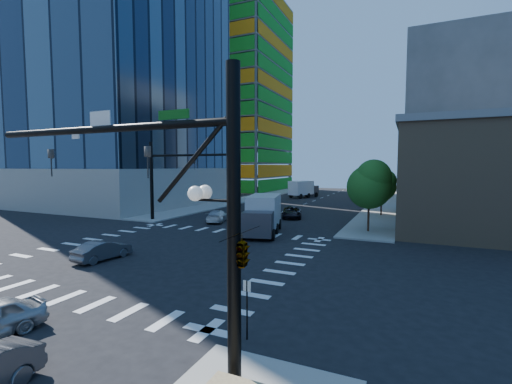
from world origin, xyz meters
The scene contains 18 objects.
ground centered at (0.00, 0.00, 0.00)m, with size 160.00×160.00×0.00m, color black.
road_markings centered at (0.00, 0.00, 0.01)m, with size 20.00×20.00×0.01m, color silver.
sidewalk_ne centered at (12.50, 40.00, 0.07)m, with size 5.00×60.00×0.15m, color gray.
sidewalk_nw centered at (-12.50, 40.00, 0.07)m, with size 5.00×60.00×0.15m, color gray.
construction_building centered at (-27.41, 61.93, 24.61)m, with size 25.16×34.50×70.60m.
commercial_building centered at (25.00, 22.00, 5.31)m, with size 20.50×22.50×10.60m.
bg_building_ne centered at (27.00, 55.00, 14.00)m, with size 24.00×30.00×28.00m, color #5E5955.
signal_mast_se centered at (10.60, -11.50, 5.01)m, with size 10.51×2.48×9.00m.
signal_mast_nw centered at (-10.00, 11.50, 5.49)m, with size 10.20×0.40×9.00m.
tree_south centered at (12.63, 13.90, 4.69)m, with size 4.16×4.16×6.82m.
tree_north centered at (12.93, 25.90, 3.99)m, with size 3.54×3.52×5.78m.
no_parking_sign centered at (10.70, -9.00, 1.38)m, with size 0.30×0.06×2.20m.
car_nb_far centered at (2.89, 20.06, 0.69)m, with size 2.28×4.93×1.37m, color black.
car_sb_near centered at (-3.92, 13.61, 0.67)m, with size 1.88×4.63×1.34m, color white.
car_sb_mid centered at (-4.25, 26.37, 0.69)m, with size 1.63×4.06×1.38m, color #A7AAAF.
car_sb_cross centered at (-2.85, -3.34, 0.65)m, with size 1.38×3.97×1.31m, color #4F5055.
box_truck_near centered at (3.58, 9.12, 1.57)m, with size 4.48×7.29×3.56m.
box_truck_far centered at (-3.52, 47.55, 1.50)m, with size 4.87×7.02×3.39m.
Camera 1 is at (15.94, -19.88, 6.32)m, focal length 24.00 mm.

